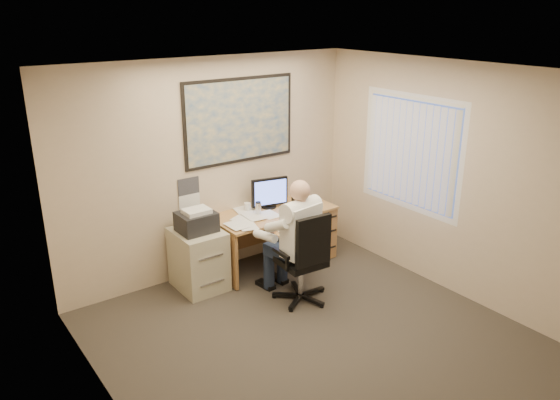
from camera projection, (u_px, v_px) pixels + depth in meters
room_shell at (331, 224)px, 5.01m from camera, size 4.00×4.50×2.70m
desk at (293, 227)px, 7.33m from camera, size 1.60×0.97×1.15m
world_map at (240, 121)px, 6.76m from camera, size 1.56×0.03×1.06m
wall_calendar at (189, 194)px, 6.63m from camera, size 0.28×0.01×0.42m
window_blinds at (410, 153)px, 6.65m from camera, size 0.06×1.40×1.30m
filing_cabinet at (198, 254)px, 6.53m from camera, size 0.53×0.64×1.02m
office_chair at (304, 275)px, 6.26m from camera, size 0.70×0.70×1.11m
person at (300, 241)px, 6.19m from camera, size 0.72×0.95×1.45m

